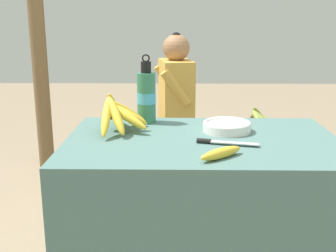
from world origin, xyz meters
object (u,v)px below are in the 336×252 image
at_px(loose_banana_front, 221,153).
at_px(support_post_near, 36,11).
at_px(banana_bunch_green, 259,118).
at_px(serving_bowl, 227,126).
at_px(seated_vendor, 169,101).
at_px(knife, 219,142).
at_px(banana_bunch_ripe, 119,113).
at_px(water_bottle, 146,96).
at_px(wooden_bench, 201,138).

height_order(loose_banana_front, support_post_near, support_post_near).
distance_m(loose_banana_front, banana_bunch_green, 1.54).
relative_size(serving_bowl, seated_vendor, 0.19).
relative_size(seated_vendor, support_post_near, 0.44).
bearing_deg(seated_vendor, knife, 89.83).
relative_size(banana_bunch_ripe, knife, 1.49).
distance_m(knife, banana_bunch_green, 1.38).
bearing_deg(banana_bunch_green, serving_bowl, -108.18).
bearing_deg(water_bottle, support_post_near, 124.54).
height_order(serving_bowl, seated_vendor, seated_vendor).
distance_m(water_bottle, seated_vendor, 0.94).
bearing_deg(support_post_near, loose_banana_front, -56.70).
bearing_deg(seated_vendor, loose_banana_front, 88.38).
bearing_deg(serving_bowl, banana_bunch_green, 71.82).
bearing_deg(serving_bowl, seated_vendor, 104.04).
relative_size(serving_bowl, water_bottle, 0.65).
relative_size(banana_bunch_ripe, banana_bunch_green, 1.15).
distance_m(serving_bowl, wooden_bench, 1.17).
bearing_deg(seated_vendor, water_bottle, 74.43).
relative_size(water_bottle, support_post_near, 0.13).
relative_size(loose_banana_front, wooden_bench, 0.13).
distance_m(wooden_bench, banana_bunch_green, 0.43).
relative_size(knife, banana_bunch_green, 0.77).
bearing_deg(support_post_near, seated_vendor, -22.65).
bearing_deg(banana_bunch_ripe, knife, -25.24).
bearing_deg(banana_bunch_green, support_post_near, 166.81).
xyz_separation_m(water_bottle, wooden_bench, (0.32, 0.95, -0.48)).
bearing_deg(loose_banana_front, seated_vendor, 98.12).
bearing_deg(banana_bunch_green, loose_banana_front, -106.21).
relative_size(knife, seated_vendor, 0.22).
xyz_separation_m(serving_bowl, support_post_near, (-1.28, 1.49, 0.51)).
bearing_deg(banana_bunch_ripe, loose_banana_front, -41.80).
bearing_deg(serving_bowl, banana_bunch_ripe, 179.79).
height_order(serving_bowl, wooden_bench, serving_bowl).
xyz_separation_m(knife, support_post_near, (-1.22, 1.68, 0.52)).
bearing_deg(wooden_bench, seated_vendor, -170.10).
height_order(banana_bunch_ripe, serving_bowl, banana_bunch_ripe).
distance_m(banana_bunch_ripe, water_bottle, 0.19).
relative_size(banana_bunch_ripe, water_bottle, 1.12).
xyz_separation_m(banana_bunch_ripe, knife, (0.41, -0.20, -0.07)).
bearing_deg(banana_bunch_green, banana_bunch_ripe, -126.98).
height_order(loose_banana_front, banana_bunch_green, loose_banana_front).
relative_size(serving_bowl, banana_bunch_green, 0.68).
xyz_separation_m(water_bottle, knife, (0.31, -0.35, -0.12)).
distance_m(knife, support_post_near, 2.15).
xyz_separation_m(water_bottle, support_post_near, (-0.92, 1.33, 0.40)).
distance_m(serving_bowl, support_post_near, 2.03).
bearing_deg(banana_bunch_ripe, support_post_near, 118.57).
xyz_separation_m(wooden_bench, seated_vendor, (-0.23, -0.04, 0.27)).
bearing_deg(serving_bowl, water_bottle, 156.58).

